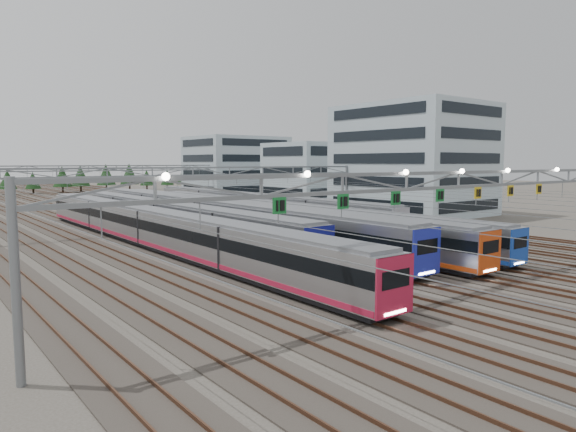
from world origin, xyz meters
TOP-DOWN VIEW (x-y plane):
  - ground at (0.00, 0.00)m, footprint 400.00×400.00m
  - track_bed at (0.00, 100.00)m, footprint 54.00×260.00m
  - train_a at (-11.25, 27.19)m, footprint 2.86×62.66m
  - train_b at (-6.75, 33.71)m, footprint 2.94×53.68m
  - train_c at (-2.25, 32.49)m, footprint 3.04×63.53m
  - train_d at (2.25, 32.69)m, footprint 2.78×68.13m
  - train_e at (6.75, 29.72)m, footprint 2.61×61.80m
  - train_f at (11.25, 42.88)m, footprint 2.82×57.08m
  - gantry_near at (-0.05, -0.12)m, footprint 56.36×0.61m
  - gantry_mid at (0.00, 40.00)m, footprint 56.36×0.36m
  - gantry_far at (0.00, 85.00)m, footprint 56.36×0.36m
  - depot_bldg_south at (37.14, 33.87)m, footprint 18.00×22.00m
  - depot_bldg_mid at (40.23, 64.58)m, footprint 14.00×16.00m
  - depot_bldg_north at (38.56, 91.05)m, footprint 22.00×18.00m
  - treeline at (2.25, 130.35)m, footprint 100.10×5.60m

SIDE VIEW (x-z plane):
  - ground at x=0.00m, z-range 0.00..0.00m
  - track_bed at x=0.00m, z-range -1.22..4.20m
  - train_e at x=6.75m, z-range 0.25..3.64m
  - train_d at x=2.25m, z-range 0.25..3.87m
  - train_f at x=11.25m, z-range 0.25..3.93m
  - train_a at x=-11.25m, z-range 0.25..3.98m
  - train_b at x=-6.75m, z-range 0.25..4.08m
  - train_c at x=-2.25m, z-range 0.25..4.21m
  - treeline at x=2.25m, z-range 0.72..7.74m
  - depot_bldg_mid at x=40.23m, z-range 0.00..12.66m
  - gantry_mid at x=0.00m, z-range 2.39..10.39m
  - gantry_far at x=0.00m, z-range 2.39..10.39m
  - gantry_near at x=-0.05m, z-range 3.05..11.13m
  - depot_bldg_north at x=38.56m, z-range 0.00..14.88m
  - depot_bldg_south at x=37.14m, z-range 0.00..17.84m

